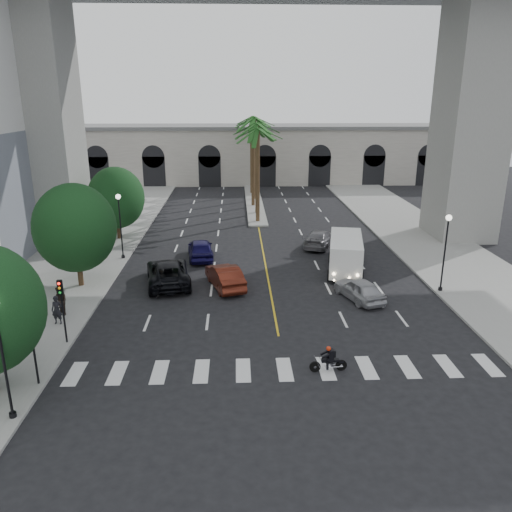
{
  "coord_description": "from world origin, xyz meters",
  "views": [
    {
      "loc": [
        -2.24,
        -22.67,
        12.54
      ],
      "look_at": [
        -1.08,
        6.0,
        3.37
      ],
      "focal_mm": 35.0,
      "sensor_mm": 36.0,
      "label": 1
    }
  ],
  "objects": [
    {
      "name": "traffic_signal_far",
      "position": [
        -11.3,
        1.5,
        2.51
      ],
      "size": [
        0.25,
        0.18,
        3.65
      ],
      "color": "black",
      "rests_on": "ground"
    },
    {
      "name": "car_d",
      "position": [
        5.03,
        19.06,
        0.73
      ],
      "size": [
        3.83,
        5.43,
        1.46
      ],
      "primitive_type": "imported",
      "rotation": [
        0.0,
        0.0,
        2.74
      ],
      "color": "slate",
      "rests_on": "ground"
    },
    {
      "name": "sidewalk_left",
      "position": [
        -15.0,
        15.0,
        0.07
      ],
      "size": [
        8.0,
        100.0,
        0.15
      ],
      "primitive_type": "cube",
      "color": "gray",
      "rests_on": "ground"
    },
    {
      "name": "car_c",
      "position": [
        -7.06,
        10.37,
        0.85
      ],
      "size": [
        3.85,
        6.51,
        1.7
      ],
      "primitive_type": "imported",
      "rotation": [
        0.0,
        0.0,
        3.32
      ],
      "color": "black",
      "rests_on": "ground"
    },
    {
      "name": "palm_a",
      "position": [
        0.0,
        28.0,
        9.1
      ],
      "size": [
        3.2,
        3.2,
        10.3
      ],
      "color": "#47331E",
      "rests_on": "ground"
    },
    {
      "name": "median",
      "position": [
        0.0,
        38.0,
        0.1
      ],
      "size": [
        2.0,
        24.0,
        0.2
      ],
      "primitive_type": "cube",
      "color": "gray",
      "rests_on": "ground"
    },
    {
      "name": "palm_d",
      "position": [
        0.15,
        40.0,
        9.65
      ],
      "size": [
        3.2,
        3.2,
        10.9
      ],
      "color": "#47331E",
      "rests_on": "ground"
    },
    {
      "name": "pier_building",
      "position": [
        0.0,
        55.0,
        4.27
      ],
      "size": [
        71.0,
        10.5,
        8.5
      ],
      "color": "beige",
      "rests_on": "ground"
    },
    {
      "name": "motorcycle_rider",
      "position": [
        2.12,
        -1.72,
        0.6
      ],
      "size": [
        1.83,
        0.49,
        1.31
      ],
      "rotation": [
        0.0,
        0.0,
        0.07
      ],
      "color": "black",
      "rests_on": "ground"
    },
    {
      "name": "ground",
      "position": [
        0.0,
        0.0,
        0.0
      ],
      "size": [
        140.0,
        140.0,
        0.0
      ],
      "primitive_type": "plane",
      "color": "black",
      "rests_on": "ground"
    },
    {
      "name": "lamp_post_left_far",
      "position": [
        -11.4,
        16.0,
        3.22
      ],
      "size": [
        0.4,
        0.4,
        5.35
      ],
      "color": "black",
      "rests_on": "ground"
    },
    {
      "name": "lamp_post_right",
      "position": [
        11.4,
        8.0,
        3.22
      ],
      "size": [
        0.4,
        0.4,
        5.35
      ],
      "color": "black",
      "rests_on": "ground"
    },
    {
      "name": "street_tree_far",
      "position": [
        -13.0,
        22.0,
        3.9
      ],
      "size": [
        5.04,
        5.04,
        6.68
      ],
      "color": "#382616",
      "rests_on": "ground"
    },
    {
      "name": "sidewalk_right",
      "position": [
        15.0,
        15.0,
        0.07
      ],
      "size": [
        8.0,
        100.0,
        0.15
      ],
      "primitive_type": "cube",
      "color": "gray",
      "rests_on": "ground"
    },
    {
      "name": "car_a",
      "position": [
        5.65,
        7.0,
        0.72
      ],
      "size": [
        2.97,
        4.53,
        1.43
      ],
      "primitive_type": "imported",
      "rotation": [
        0.0,
        0.0,
        3.47
      ],
      "color": "#A7A7AC",
      "rests_on": "ground"
    },
    {
      "name": "palm_e",
      "position": [
        -0.1,
        44.0,
        9.19
      ],
      "size": [
        3.2,
        3.2,
        10.4
      ],
      "color": "#47331E",
      "rests_on": "ground"
    },
    {
      "name": "cargo_van",
      "position": [
        5.87,
        12.41,
        1.47
      ],
      "size": [
        3.47,
        6.51,
        2.63
      ],
      "rotation": [
        0.0,
        0.0,
        -0.2
      ],
      "color": "white",
      "rests_on": "ground"
    },
    {
      "name": "bridge",
      "position": [
        3.42,
        22.0,
        18.51
      ],
      "size": [
        75.0,
        13.0,
        26.0
      ],
      "color": "gray",
      "rests_on": "ground"
    },
    {
      "name": "street_tree_mid",
      "position": [
        -13.0,
        10.0,
        4.21
      ],
      "size": [
        5.44,
        5.44,
        7.21
      ],
      "color": "#382616",
      "rests_on": "ground"
    },
    {
      "name": "palm_f",
      "position": [
        0.2,
        48.0,
        9.46
      ],
      "size": [
        3.2,
        3.2,
        10.7
      ],
      "color": "#47331E",
      "rests_on": "ground"
    },
    {
      "name": "palm_b",
      "position": [
        0.1,
        32.0,
        9.37
      ],
      "size": [
        3.2,
        3.2,
        10.6
      ],
      "color": "#47331E",
      "rests_on": "ground"
    },
    {
      "name": "car_e",
      "position": [
        -5.16,
        16.05,
        0.82
      ],
      "size": [
        2.46,
        4.99,
        1.64
      ],
      "primitive_type": "imported",
      "rotation": [
        0.0,
        0.0,
        3.26
      ],
      "color": "#120E44",
      "rests_on": "ground"
    },
    {
      "name": "pedestrian_a",
      "position": [
        -12.5,
        3.8,
        0.99
      ],
      "size": [
        0.64,
        0.45,
        1.68
      ],
      "primitive_type": "imported",
      "rotation": [
        0.0,
        0.0,
        -0.07
      ],
      "color": "black",
      "rests_on": "sidewalk_left"
    },
    {
      "name": "car_b",
      "position": [
        -3.07,
        9.56,
        0.8
      ],
      "size": [
        3.02,
        5.12,
        1.59
      ],
      "primitive_type": "imported",
      "rotation": [
        0.0,
        0.0,
        3.44
      ],
      "color": "#561D11",
      "rests_on": "ground"
    },
    {
      "name": "traffic_signal_near",
      "position": [
        -11.3,
        -2.5,
        2.51
      ],
      "size": [
        0.25,
        0.18,
        3.65
      ],
      "color": "black",
      "rests_on": "ground"
    },
    {
      "name": "pedestrian_b",
      "position": [
        -12.69,
        4.97,
        1.04
      ],
      "size": [
        1.1,
        1.05,
        1.78
      ],
      "primitive_type": "imported",
      "rotation": [
        0.0,
        0.0,
        -0.61
      ],
      "color": "black",
      "rests_on": "sidewalk_left"
    },
    {
      "name": "lamp_post_left_near",
      "position": [
        -11.4,
        -5.0,
        3.22
      ],
      "size": [
        0.4,
        0.4,
        5.35
      ],
      "color": "black",
      "rests_on": "ground"
    },
    {
      "name": "palm_c",
      "position": [
        -0.2,
        36.0,
        8.91
      ],
      "size": [
        3.2,
        3.2,
        10.1
      ],
      "color": "#47331E",
      "rests_on": "ground"
    }
  ]
}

